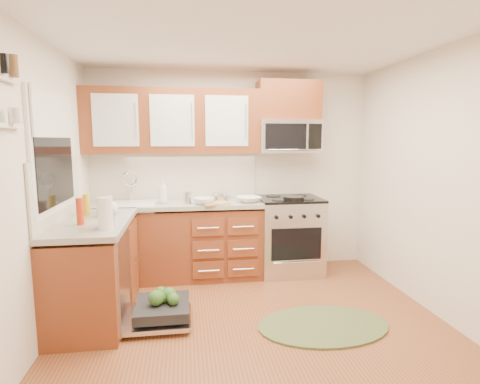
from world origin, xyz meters
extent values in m
plane|color=brown|center=(0.00, 0.00, 0.00)|extent=(3.50, 3.50, 0.00)
plane|color=white|center=(0.00, 0.00, 2.50)|extent=(3.50, 3.50, 0.00)
cube|color=silver|center=(0.00, 1.75, 1.25)|extent=(3.50, 0.04, 2.50)
cube|color=silver|center=(0.00, -1.75, 1.25)|extent=(3.50, 0.04, 2.50)
cube|color=silver|center=(-1.75, 0.00, 1.25)|extent=(0.04, 3.50, 2.50)
cube|color=silver|center=(1.75, 0.00, 1.25)|extent=(0.04, 3.50, 2.50)
cube|color=brown|center=(-0.73, 1.45, 0.42)|extent=(2.05, 0.60, 0.85)
cube|color=brown|center=(-1.45, 0.52, 0.42)|extent=(0.60, 1.25, 0.85)
cube|color=#9F9B91|center=(-0.72, 1.44, 0.90)|extent=(2.07, 0.64, 0.05)
cube|color=#9F9B91|center=(-1.44, 0.53, 0.90)|extent=(0.64, 1.27, 0.05)
cube|color=beige|center=(-0.73, 1.74, 1.21)|extent=(2.05, 0.02, 0.57)
cube|color=beige|center=(-1.74, 0.52, 1.21)|extent=(0.02, 1.25, 0.57)
cube|color=brown|center=(0.68, 1.57, 2.13)|extent=(0.76, 0.35, 0.47)
cube|color=white|center=(-1.71, 0.50, 1.88)|extent=(0.02, 0.96, 0.40)
cube|color=white|center=(-1.72, -0.35, 2.05)|extent=(0.04, 0.40, 0.03)
cube|color=white|center=(-1.72, -0.35, 1.75)|extent=(0.04, 0.40, 0.03)
cylinder|color=black|center=(0.67, 1.23, 0.97)|extent=(0.29, 0.29, 0.05)
cylinder|color=silver|center=(-0.18, 1.41, 0.98)|extent=(0.21, 0.21, 0.11)
cube|color=tan|center=(-0.25, 1.22, 0.94)|extent=(0.35, 0.28, 0.02)
cylinder|color=silver|center=(-0.57, 1.28, 1.00)|extent=(0.10, 0.10, 0.14)
cylinder|color=white|center=(-1.25, 0.16, 1.06)|extent=(0.15, 0.15, 0.27)
cylinder|color=gold|center=(-1.56, 0.79, 1.03)|extent=(0.09, 0.09, 0.21)
cylinder|color=red|center=(-1.50, 0.36, 1.04)|extent=(0.07, 0.07, 0.23)
cube|color=brown|center=(-1.38, 0.93, 0.99)|extent=(0.15, 0.12, 0.13)
cube|color=#2567AE|center=(-1.25, 0.24, 1.00)|extent=(0.11, 0.09, 0.15)
imported|color=#999999|center=(0.15, 1.32, 0.96)|extent=(0.35, 0.35, 0.07)
imported|color=#999999|center=(-0.39, 1.25, 0.96)|extent=(0.30, 0.30, 0.07)
imported|color=#999999|center=(-0.10, 1.62, 0.97)|extent=(0.15, 0.15, 0.09)
imported|color=#999999|center=(-0.85, 1.36, 1.06)|extent=(0.12, 0.12, 0.28)
imported|color=#999999|center=(-1.38, 0.68, 1.02)|extent=(0.12, 0.12, 0.20)
imported|color=#999999|center=(-1.33, 0.79, 1.02)|extent=(0.15, 0.15, 0.19)
camera|label=1|loc=(-0.59, -3.00, 1.66)|focal=28.00mm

